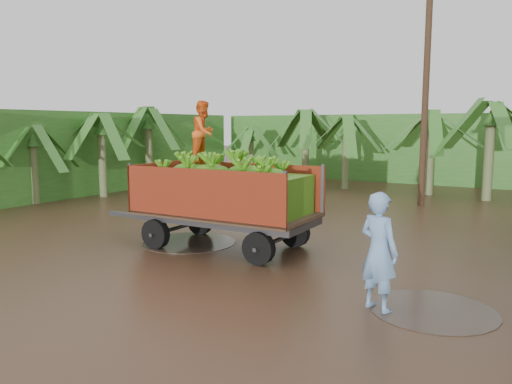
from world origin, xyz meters
TOP-DOWN VIEW (x-y plane):
  - ground at (0.00, 0.00)m, footprint 100.00×100.00m
  - hedge_north at (-2.00, 16.00)m, footprint 22.00×3.00m
  - hedge_west at (-14.00, 4.00)m, footprint 3.00×18.00m
  - banana_trailer at (-2.28, -1.62)m, footprint 6.15×2.25m
  - man_blue at (2.27, -3.78)m, footprint 0.84×0.71m
  - utility_pole at (0.32, 7.64)m, footprint 1.20×0.24m
  - banana_plants at (-5.46, 7.43)m, footprint 21.11×17.92m

SIDE VIEW (x-z plane):
  - ground at x=0.00m, z-range 0.00..0.00m
  - man_blue at x=2.27m, z-range 0.00..1.97m
  - banana_trailer at x=-2.28m, z-range -0.48..3.17m
  - hedge_north at x=-2.00m, z-range 0.00..3.60m
  - hedge_west at x=-14.00m, z-range 0.00..3.60m
  - banana_plants at x=-5.46m, z-range -0.21..3.87m
  - utility_pole at x=0.32m, z-range 0.06..8.69m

